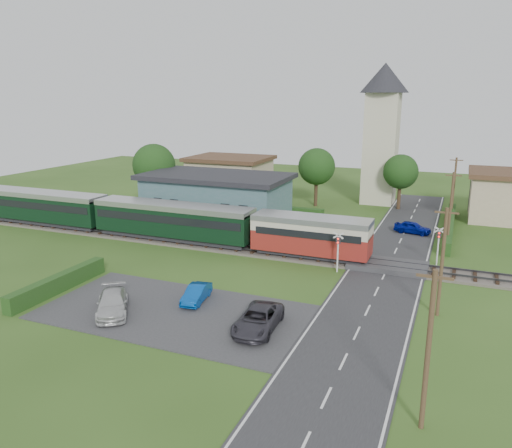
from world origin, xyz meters
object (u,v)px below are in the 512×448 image
at_px(train, 145,217).
at_px(house_west, 230,176).
at_px(pedestrian_near, 251,227).
at_px(equipment_hut, 125,210).
at_px(crossing_signal_near, 338,246).
at_px(pedestrian_far, 159,217).
at_px(car_park_dark, 258,319).
at_px(car_park_blue, 196,294).
at_px(station_building, 216,197).
at_px(house_east, 509,195).
at_px(car_park_silver, 112,303).
at_px(church_tower, 382,124).
at_px(crossing_signal_far, 439,240).
at_px(car_on_road, 413,227).

bearing_deg(train, house_west, 94.32).
bearing_deg(pedestrian_near, train, 34.79).
distance_m(equipment_hut, pedestrian_near, 14.43).
relative_size(equipment_hut, train, 0.06).
distance_m(equipment_hut, crossing_signal_near, 25.04).
bearing_deg(house_west, pedestrian_far, -87.29).
distance_m(train, car_park_dark, 22.87).
xyz_separation_m(train, car_park_dark, (17.76, -14.34, -1.44)).
relative_size(crossing_signal_near, car_park_blue, 0.97).
distance_m(train, house_west, 23.07).
height_order(station_building, car_park_dark, station_building).
bearing_deg(train, car_park_blue, -44.21).
height_order(house_east, pedestrian_far, house_east).
bearing_deg(station_building, pedestrian_near, -40.27).
distance_m(station_building, pedestrian_near, 8.54).
height_order(equipment_hut, car_park_silver, equipment_hut).
relative_size(house_east, pedestrian_near, 5.71).
xyz_separation_m(church_tower, pedestrian_far, (-19.08, -22.40, -8.94)).
bearing_deg(equipment_hut, crossing_signal_far, -1.46).
height_order(train, car_park_dark, train).
height_order(station_building, pedestrian_far, station_building).
bearing_deg(crossing_signal_near, car_park_dark, -99.05).
distance_m(house_east, pedestrian_near, 29.98).
bearing_deg(train, equipment_hut, 145.95).
relative_size(train, car_on_road, 11.98).
distance_m(crossing_signal_far, car_park_blue, 20.51).
bearing_deg(car_park_dark, house_west, 113.42).
distance_m(equipment_hut, pedestrian_far, 3.97).
xyz_separation_m(equipment_hut, crossing_signal_far, (31.60, -0.81, 0.39)).
bearing_deg(pedestrian_far, house_east, -62.01).
height_order(car_park_blue, pedestrian_near, pedestrian_near).
relative_size(station_building, crossing_signal_far, 4.88).
bearing_deg(church_tower, train, -125.09).
xyz_separation_m(crossing_signal_near, car_park_dark, (-1.90, -11.93, -1.41)).
distance_m(station_building, house_west, 14.87).
bearing_deg(crossing_signal_near, equipment_hut, 167.06).
bearing_deg(car_park_dark, pedestrian_far, 131.84).
height_order(train, house_west, house_west).
bearing_deg(car_park_silver, church_tower, 41.90).
xyz_separation_m(house_west, house_east, (35.00, -1.00, 0.00)).
bearing_deg(pedestrian_far, pedestrian_near, -90.63).
bearing_deg(equipment_hut, crossing_signal_near, -12.94).
bearing_deg(car_park_silver, car_park_dark, -26.65).
distance_m(church_tower, car_park_blue, 39.64).
bearing_deg(crossing_signal_far, pedestrian_far, 177.49).
height_order(church_tower, crossing_signal_near, church_tower).
xyz_separation_m(equipment_hut, pedestrian_near, (14.42, 0.36, -0.53)).
bearing_deg(station_building, train, -109.94).
relative_size(church_tower, house_east, 2.00).
distance_m(house_east, pedestrian_far, 38.76).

